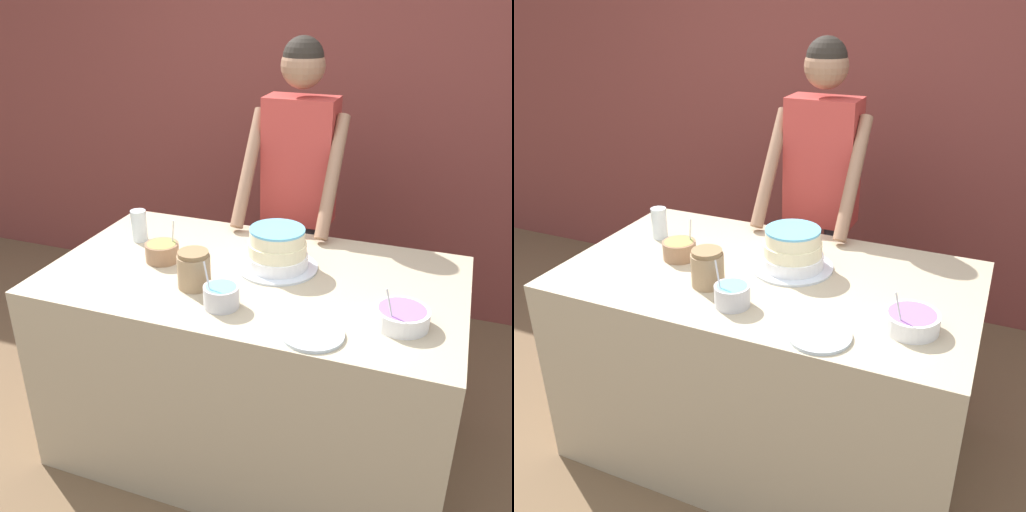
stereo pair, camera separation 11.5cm
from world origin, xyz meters
TOP-DOWN VIEW (x-y plane):
  - wall_back at (0.00, 2.01)m, footprint 10.00×0.05m
  - counter at (0.00, 0.48)m, footprint 1.68×0.96m
  - person_baker at (-0.02, 1.20)m, footprint 0.48×0.47m
  - cake at (0.07, 0.57)m, footprint 0.34×0.34m
  - frosting_bowl_olive at (-0.41, 0.46)m, footprint 0.14×0.14m
  - frosting_bowl_blue at (-0.02, 0.19)m, footprint 0.13×0.13m
  - frosting_bowl_purple at (0.61, 0.29)m, footprint 0.19×0.19m
  - drinking_glass at (-0.61, 0.62)m, footprint 0.07×0.07m
  - ceramic_plate at (0.35, 0.12)m, footprint 0.22×0.22m
  - stoneware_jar at (-0.18, 0.30)m, footprint 0.13×0.13m

SIDE VIEW (x-z plane):
  - counter at x=0.00m, z-range 0.00..0.88m
  - ceramic_plate at x=0.35m, z-range 0.88..0.89m
  - frosting_bowl_purple at x=0.61m, z-range 0.84..0.99m
  - frosting_bowl_olive at x=-0.41m, z-range 0.83..1.02m
  - frosting_bowl_blue at x=-0.02m, z-range 0.84..1.01m
  - drinking_glass at x=-0.61m, z-range 0.88..1.03m
  - stoneware_jar at x=-0.18m, z-range 0.88..1.03m
  - cake at x=0.07m, z-range 0.87..1.05m
  - person_baker at x=-0.02m, z-range 0.21..1.96m
  - wall_back at x=0.00m, z-range 0.00..2.60m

